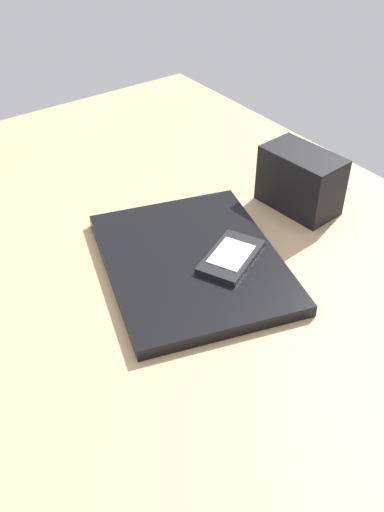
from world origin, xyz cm
name	(u,v)px	position (x,y,z in cm)	size (l,w,h in cm)	color
desk_surface	(191,253)	(0.00, 0.00, 1.50)	(120.00, 80.00, 3.00)	tan
laptop_closed	(192,262)	(-4.21, 2.83, 3.94)	(30.11, 24.12, 1.87)	black
cell_phone_on_laptop	(231,257)	(-7.95, -1.36, 5.34)	(10.15, 12.25, 1.01)	black
desk_organizer	(300,180)	(-1.59, -20.94, 7.95)	(13.04, 7.38, 9.90)	black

